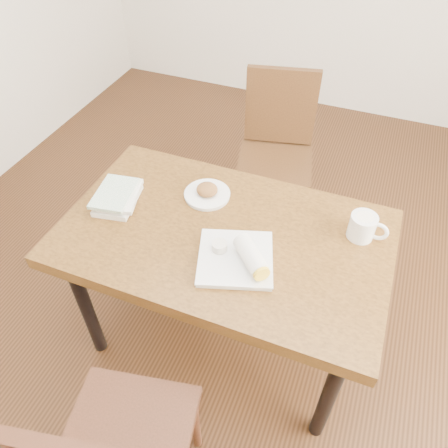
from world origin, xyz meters
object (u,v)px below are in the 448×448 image
at_px(coffee_mug, 364,226).
at_px(book_stack, 118,197).
at_px(chair_far, 277,144).
at_px(plate_scone, 207,193).
at_px(table, 224,247).
at_px(plate_burrito, 240,258).

distance_m(coffee_mug, book_stack, 1.01).
height_order(chair_far, plate_scone, chair_far).
bearing_deg(chair_far, plate_scone, -97.25).
bearing_deg(plate_scone, table, -50.32).
distance_m(plate_scone, book_stack, 0.38).
distance_m(plate_scone, plate_burrito, 0.40).
distance_m(chair_far, coffee_mug, 0.99).
height_order(plate_scone, plate_burrito, plate_burrito).
bearing_deg(table, plate_burrito, -47.41).
bearing_deg(plate_burrito, plate_scone, 130.89).
height_order(table, coffee_mug, coffee_mug).
bearing_deg(coffee_mug, book_stack, -170.04).
distance_m(table, chair_far, 0.97).
bearing_deg(book_stack, plate_scone, 27.10).
bearing_deg(plate_scone, coffee_mug, 0.17).
distance_m(chair_far, book_stack, 1.07).
xyz_separation_m(chair_far, plate_burrito, (0.16, -1.08, 0.23)).
bearing_deg(table, coffee_mug, 19.64).
relative_size(table, plate_scone, 6.53).
xyz_separation_m(table, chair_far, (-0.05, 0.96, -0.12)).
distance_m(plate_burrito, book_stack, 0.61).
relative_size(table, book_stack, 5.10).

